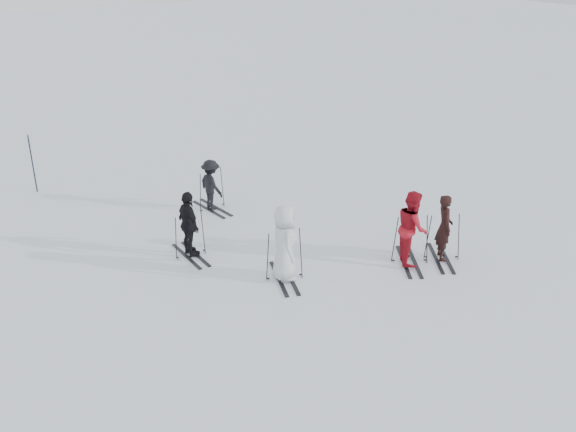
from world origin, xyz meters
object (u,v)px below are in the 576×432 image
object	(u,v)px
skier_near_dark	(444,228)
piste_marker	(33,164)
skier_red	(412,228)
skier_uphill_far	(211,185)
skier_uphill_left	(189,225)
skier_grey	(284,244)

from	to	relation	value
skier_near_dark	piste_marker	xyz separation A→B (m)	(-7.22, 10.41, 0.08)
skier_near_dark	skier_red	bearing A→B (deg)	102.54
skier_uphill_far	skier_near_dark	bearing A→B (deg)	-156.92
skier_uphill_left	skier_uphill_far	xyz separation A→B (m)	(1.87, 2.36, -0.11)
skier_grey	skier_uphill_left	bearing A→B (deg)	50.16
skier_near_dark	skier_grey	xyz separation A→B (m)	(-3.84, 1.38, 0.07)
skier_near_dark	skier_uphill_far	size ratio (longest dim) A/B	1.13
skier_red	piste_marker	xyz separation A→B (m)	(-6.42, 10.10, -0.00)
skier_red	skier_grey	distance (m)	3.22
skier_uphill_far	skier_uphill_left	bearing A→B (deg)	136.22
skier_uphill_left	skier_near_dark	bearing A→B (deg)	-124.59
skier_grey	piste_marker	xyz separation A→B (m)	(-3.39, 9.04, 0.01)
skier_grey	skier_uphill_left	world-z (taller)	skier_grey
piste_marker	skier_near_dark	bearing A→B (deg)	-55.25
skier_red	skier_grey	world-z (taller)	skier_red
skier_uphill_far	skier_red	bearing A→B (deg)	-162.03
skier_grey	skier_uphill_left	xyz separation A→B (m)	(-1.31, 2.31, -0.07)
skier_near_dark	piste_marker	distance (m)	12.67
skier_near_dark	skier_uphill_left	xyz separation A→B (m)	(-5.15, 3.69, 0.01)
piste_marker	skier_red	bearing A→B (deg)	-57.56
skier_near_dark	piste_marker	size ratio (longest dim) A/B	0.91
skier_grey	skier_red	bearing A→B (deg)	-88.75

